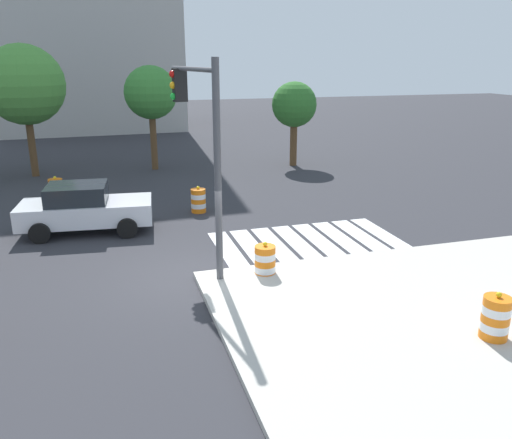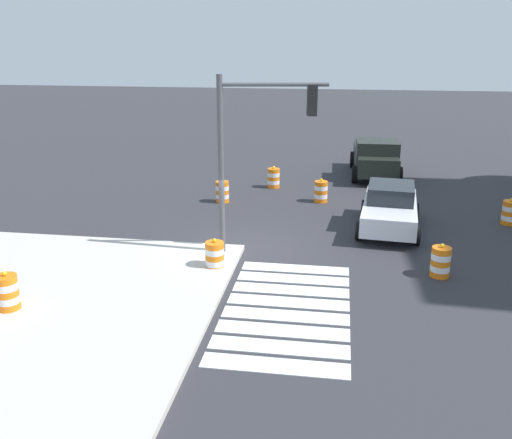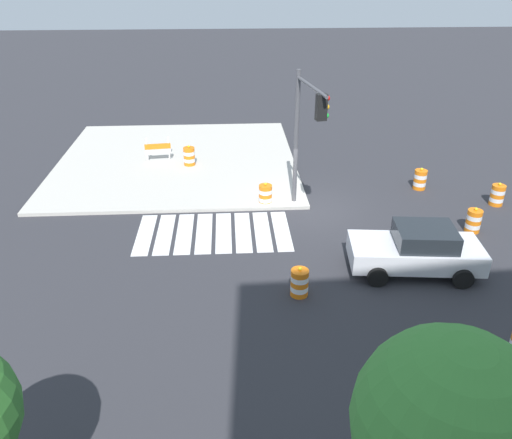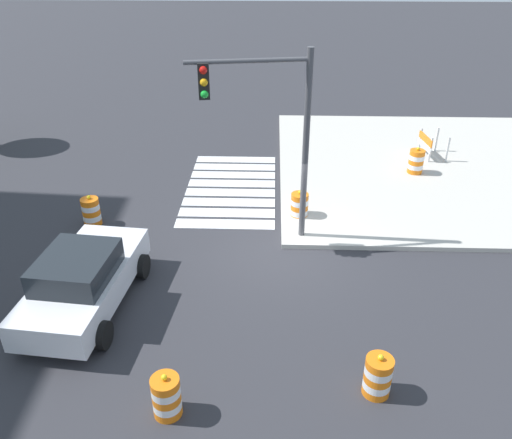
{
  "view_description": "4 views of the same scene",
  "coord_description": "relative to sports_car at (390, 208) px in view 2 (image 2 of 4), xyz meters",
  "views": [
    {
      "loc": [
        -2.03,
        -12.7,
        5.63
      ],
      "look_at": [
        1.91,
        0.52,
        1.3
      ],
      "focal_mm": 36.22,
      "sensor_mm": 36.0,
      "label": 1
    },
    {
      "loc": [
        16.76,
        2.93,
        6.66
      ],
      "look_at": [
        1.49,
        0.61,
        1.56
      ],
      "focal_mm": 38.78,
      "sensor_mm": 36.0,
      "label": 2
    },
    {
      "loc": [
        3.39,
        19.16,
        9.49
      ],
      "look_at": [
        2.39,
        2.13,
        0.69
      ],
      "focal_mm": 35.99,
      "sensor_mm": 36.0,
      "label": 3
    },
    {
      "loc": [
        -12.68,
        0.33,
        8.21
      ],
      "look_at": [
        0.21,
        0.76,
        0.86
      ],
      "focal_mm": 35.83,
      "sensor_mm": 36.0,
      "label": 4
    }
  ],
  "objects": [
    {
      "name": "traffic_barrel_median_far",
      "position": [
        -2.5,
        -6.71,
        -0.36
      ],
      "size": [
        0.56,
        0.56,
        1.02
      ],
      "color": "orange",
      "rests_on": "ground"
    },
    {
      "name": "traffic_barrel_far_curb",
      "position": [
        -3.15,
        -2.59,
        -0.36
      ],
      "size": [
        0.56,
        0.56,
        1.02
      ],
      "color": "orange",
      "rests_on": "ground"
    },
    {
      "name": "traffic_barrel_on_sidewalk",
      "position": [
        8.11,
        -9.96,
        -0.21
      ],
      "size": [
        0.56,
        0.56,
        1.02
      ],
      "color": "orange",
      "rests_on": "sidewalk_corner"
    },
    {
      "name": "traffic_light_pole",
      "position": [
        3.21,
        -4.33,
        3.1
      ],
      "size": [
        0.82,
        3.26,
        5.5
      ],
      "color": "#4C4C51",
      "rests_on": "sidewalk_corner"
    },
    {
      "name": "pickup_truck",
      "position": [
        -8.06,
        -0.09,
        0.16
      ],
      "size": [
        5.18,
        2.4,
        1.92
      ],
      "color": "black",
      "rests_on": "ground"
    },
    {
      "name": "crosswalk_stripes",
      "position": [
        6.81,
        -3.05,
        -0.8
      ],
      "size": [
        5.85,
        3.2,
        0.02
      ],
      "color": "silver",
      "rests_on": "ground"
    },
    {
      "name": "traffic_barrel_near_corner",
      "position": [
        -1.22,
        4.49,
        -0.36
      ],
      "size": [
        0.56,
        0.56,
        1.02
      ],
      "color": "orange",
      "rests_on": "ground"
    },
    {
      "name": "traffic_barrel_crosswalk_end",
      "position": [
        4.07,
        1.16,
        -0.36
      ],
      "size": [
        0.56,
        0.56,
        1.02
      ],
      "color": "orange",
      "rests_on": "ground"
    },
    {
      "name": "traffic_barrel_lane_center",
      "position": [
        4.64,
        -5.43,
        -0.36
      ],
      "size": [
        0.56,
        0.56,
        1.02
      ],
      "color": "orange",
      "rests_on": "ground"
    },
    {
      "name": "sports_car",
      "position": [
        0.0,
        0.0,
        0.0
      ],
      "size": [
        4.46,
        2.47,
        1.63
      ],
      "color": "silver",
      "rests_on": "ground"
    },
    {
      "name": "ground_plane",
      "position": [
        2.81,
        -4.85,
        -0.81
      ],
      "size": [
        120.0,
        120.0,
        0.0
      ],
      "primitive_type": "plane",
      "color": "#2D2D33"
    },
    {
      "name": "traffic_barrel_median_near",
      "position": [
        -5.19,
        -4.85,
        -0.36
      ],
      "size": [
        0.56,
        0.56,
        1.02
      ],
      "color": "orange",
      "rests_on": "ground"
    }
  ]
}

